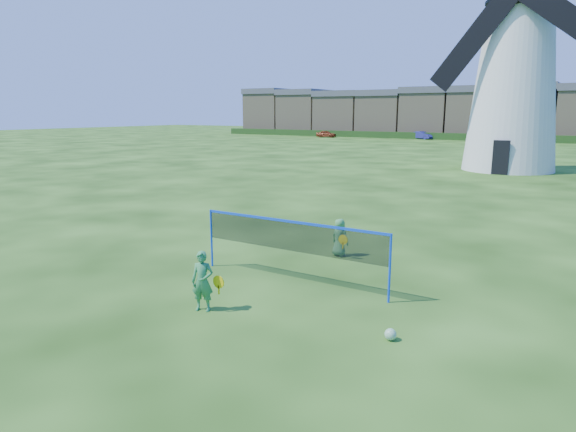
% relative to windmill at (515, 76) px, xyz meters
% --- Properties ---
extents(ground, '(220.00, 220.00, 0.00)m').
position_rel_windmill_xyz_m(ground, '(-1.22, -28.39, -6.49)').
color(ground, black).
rests_on(ground, ground).
extents(windmill, '(12.98, 6.17, 18.41)m').
position_rel_windmill_xyz_m(windmill, '(0.00, 0.00, 0.00)').
color(windmill, silver).
rests_on(windmill, ground).
extents(badminton_net, '(5.05, 0.05, 1.55)m').
position_rel_windmill_xyz_m(badminton_net, '(-0.56, -28.48, -5.35)').
color(badminton_net, blue).
rests_on(badminton_net, ground).
extents(player_girl, '(0.69, 0.45, 1.28)m').
position_rel_windmill_xyz_m(player_girl, '(-1.20, -30.96, -5.86)').
color(player_girl, '#36874A').
rests_on(player_girl, ground).
extents(player_boy, '(0.66, 0.46, 1.09)m').
position_rel_windmill_xyz_m(player_boy, '(-0.57, -25.79, -5.95)').
color(player_boy, '#46924D').
rests_on(player_boy, ground).
extents(play_ball, '(0.22, 0.22, 0.22)m').
position_rel_windmill_xyz_m(play_ball, '(2.64, -30.22, -6.38)').
color(play_ball, green).
rests_on(play_ball, ground).
extents(terraced_houses, '(60.59, 8.40, 8.34)m').
position_rel_windmill_xyz_m(terraced_houses, '(-23.19, 43.61, -2.49)').
color(terraced_houses, tan).
rests_on(terraced_houses, ground).
extents(hedge, '(62.00, 0.80, 1.00)m').
position_rel_windmill_xyz_m(hedge, '(-23.22, 37.61, -5.99)').
color(hedge, '#193814').
rests_on(hedge, ground).
extents(car_left, '(3.38, 1.73, 1.10)m').
position_rel_windmill_xyz_m(car_left, '(-32.56, 34.56, -5.94)').
color(car_left, maroon).
rests_on(car_left, ground).
extents(car_right, '(3.74, 2.36, 1.16)m').
position_rel_windmill_xyz_m(car_right, '(-17.77, 37.54, -5.91)').
color(car_right, navy).
rests_on(car_right, ground).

